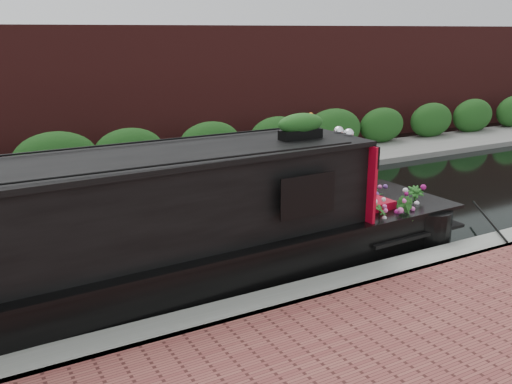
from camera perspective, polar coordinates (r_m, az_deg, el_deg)
ground at (r=11.22m, az=-3.78°, el=-4.28°), size 80.00×80.00×0.00m
near_bank_coping at (r=8.60m, az=6.03°, el=-10.89°), size 40.00×0.60×0.50m
far_bank_path at (r=14.94m, az=-10.82°, el=0.64°), size 40.00×2.40×0.34m
far_hedge at (r=15.77m, az=-11.89°, el=1.39°), size 40.00×1.10×2.80m
far_brick_wall at (r=17.73m, az=-13.99°, el=2.85°), size 40.00×1.00×8.00m
narrowboat at (r=8.41m, az=-14.35°, el=-5.78°), size 11.95×2.52×2.80m
rope_fender at (r=11.78m, az=16.77°, el=-3.17°), size 0.30×0.40×0.30m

